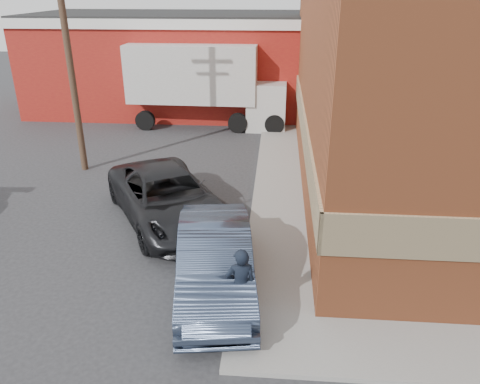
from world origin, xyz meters
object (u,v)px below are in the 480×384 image
(suv_a, at_px, (167,197))
(box_truck, at_px, (209,80))
(sedan, at_px, (215,261))
(utility_pole, at_px, (68,52))
(man, at_px, (241,286))
(warehouse, at_px, (172,62))

(suv_a, distance_m, box_truck, 11.42)
(sedan, height_order, box_truck, box_truck)
(utility_pole, relative_size, sedan, 1.76)
(man, height_order, box_truck, box_truck)
(sedan, relative_size, box_truck, 0.58)
(man, xyz_separation_m, suv_a, (-2.76, 4.93, -0.21))
(warehouse, height_order, box_truck, warehouse)
(utility_pole, relative_size, box_truck, 1.02)
(box_truck, bearing_deg, utility_pole, -120.71)
(warehouse, bearing_deg, sedan, -75.05)
(warehouse, relative_size, sedan, 3.18)
(man, height_order, sedan, man)
(sedan, xyz_separation_m, suv_a, (-2.02, 3.64, -0.01))
(warehouse, distance_m, suv_a, 15.74)
(man, relative_size, box_truck, 0.21)
(man, distance_m, box_truck, 16.56)
(man, distance_m, suv_a, 5.66)
(utility_pole, xyz_separation_m, box_truck, (4.34, 6.98, -2.25))
(sedan, bearing_deg, man, -68.60)
(man, relative_size, sedan, 0.36)
(warehouse, height_order, man, warehouse)
(warehouse, bearing_deg, suv_a, -78.77)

